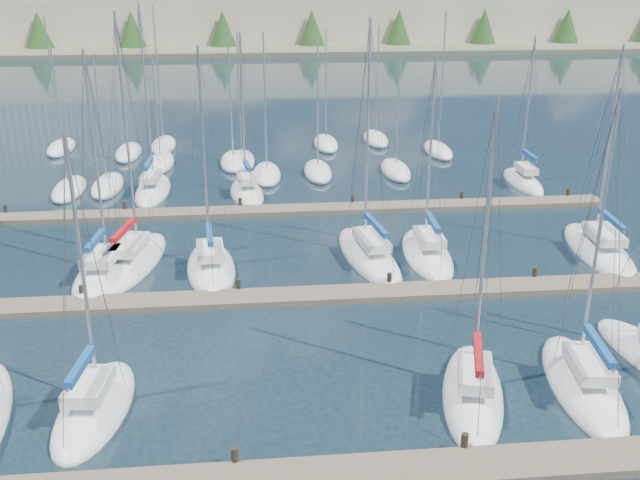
{
  "coord_description": "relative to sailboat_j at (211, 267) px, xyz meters",
  "views": [
    {
      "loc": [
        -3.06,
        -17.23,
        16.06
      ],
      "look_at": [
        0.0,
        14.0,
        4.0
      ],
      "focal_mm": 40.0,
      "sensor_mm": 36.0,
      "label": 1
    }
  ],
  "objects": [
    {
      "name": "sailboat_e",
      "position": [
        15.63,
        -13.62,
        -0.0
      ],
      "size": [
        3.6,
        8.24,
        12.76
      ],
      "rotation": [
        0.0,
        0.0,
        -0.13
      ],
      "color": "white",
      "rests_on": "ground"
    },
    {
      "name": "sailboat_h",
      "position": [
        -5.81,
        -0.26,
        -0.01
      ],
      "size": [
        3.6,
        7.91,
        12.98
      ],
      "rotation": [
        0.0,
        0.0,
        -0.09
      ],
      "color": "white",
      "rests_on": "ground"
    },
    {
      "name": "sailboat_l",
      "position": [
        12.66,
        0.86,
        -0.01
      ],
      "size": [
        2.96,
        8.19,
        12.34
      ],
      "rotation": [
        0.0,
        0.0,
        -0.04
      ],
      "color": "white",
      "rests_on": "ground"
    },
    {
      "name": "sailboat_o",
      "position": [
        2.05,
        14.12,
        0.01
      ],
      "size": [
        3.18,
        6.82,
        12.59
      ],
      "rotation": [
        0.0,
        0.0,
        0.12
      ],
      "color": "white",
      "rests_on": "ground"
    },
    {
      "name": "dock_near",
      "position": [
        5.59,
        -18.18,
        -0.03
      ],
      "size": [
        44.0,
        1.93,
        1.1
      ],
      "color": "#6B5E4C",
      "rests_on": "ground"
    },
    {
      "name": "sailboat_n",
      "position": [
        -5.07,
        15.51,
        0.01
      ],
      "size": [
        2.63,
        8.14,
        14.57
      ],
      "rotation": [
        0.0,
        0.0,
        -0.02
      ],
      "color": "white",
      "rests_on": "ground"
    },
    {
      "name": "sailboat_i",
      "position": [
        -4.45,
        1.36,
        0.01
      ],
      "size": [
        4.13,
        9.35,
        14.66
      ],
      "rotation": [
        0.0,
        0.0,
        -0.18
      ],
      "color": "white",
      "rests_on": "ground"
    },
    {
      "name": "dock_mid",
      "position": [
        5.59,
        -4.18,
        -0.03
      ],
      "size": [
        44.0,
        1.93,
        1.1
      ],
      "color": "#6B5E4C",
      "rests_on": "ground"
    },
    {
      "name": "dock_far",
      "position": [
        5.59,
        9.82,
        -0.03
      ],
      "size": [
        44.0,
        1.93,
        1.1
      ],
      "color": "#6B5E4C",
      "rests_on": "ground"
    },
    {
      "name": "ground",
      "position": [
        5.59,
        39.81,
        -0.18
      ],
      "size": [
        400.0,
        400.0,
        0.0
      ],
      "primitive_type": "plane",
      "color": "#1A2B35",
      "rests_on": "ground"
    },
    {
      "name": "sailboat_m",
      "position": [
        23.06,
        0.42,
        -0.01
      ],
      "size": [
        3.77,
        9.51,
        12.81
      ],
      "rotation": [
        0.0,
        0.0,
        -0.1
      ],
      "color": "white",
      "rests_on": "ground"
    },
    {
      "name": "sailboat_k",
      "position": [
        9.16,
        0.87,
        0.0
      ],
      "size": [
        3.84,
        9.78,
        14.31
      ],
      "rotation": [
        0.0,
        0.0,
        0.13
      ],
      "color": "white",
      "rests_on": "ground"
    },
    {
      "name": "sailboat_r",
      "position": [
        23.82,
        14.97,
        0.01
      ],
      "size": [
        2.2,
        7.19,
        12.0
      ],
      "rotation": [
        0.0,
        0.0,
        -0.02
      ],
      "color": "white",
      "rests_on": "ground"
    },
    {
      "name": "shoreline",
      "position": [
        -7.7,
        129.58,
        7.26
      ],
      "size": [
        400.0,
        60.0,
        38.0
      ],
      "color": "#666B51",
      "rests_on": "ground"
    },
    {
      "name": "sailboat_j",
      "position": [
        0.0,
        0.0,
        0.0
      ],
      "size": [
        3.38,
        7.91,
        13.04
      ],
      "rotation": [
        0.0,
        0.0,
        0.09
      ],
      "color": "white",
      "rests_on": "ground"
    },
    {
      "name": "distant_boats",
      "position": [
        1.24,
        23.57,
        0.11
      ],
      "size": [
        36.93,
        20.75,
        13.3
      ],
      "color": "#9EA0A5",
      "rests_on": "ground"
    },
    {
      "name": "sailboat_d",
      "position": [
        10.96,
        -13.86,
        0.0
      ],
      "size": [
        4.31,
        8.02,
        12.67
      ],
      "rotation": [
        0.0,
        0.0,
        -0.26
      ],
      "color": "white",
      "rests_on": "ground"
    },
    {
      "name": "sailboat_c",
      "position": [
        -3.85,
        -13.4,
        -0.0
      ],
      "size": [
        3.28,
        7.02,
        11.6
      ],
      "rotation": [
        0.0,
        0.0,
        -0.11
      ],
      "color": "white",
      "rests_on": "ground"
    }
  ]
}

